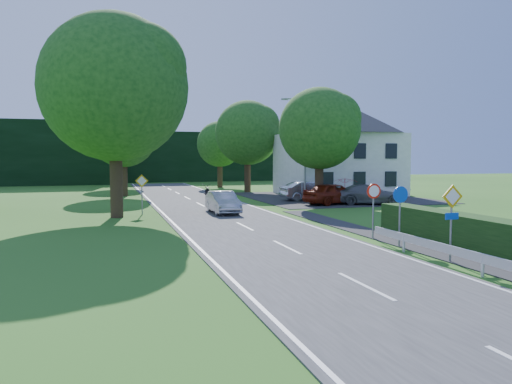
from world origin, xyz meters
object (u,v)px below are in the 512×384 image
object	(u,v)px
parked_car_silver_a	(309,191)
parasol	(345,189)
parked_car_red	(333,193)
parked_car_silver_b	(382,187)
moving_car	(223,202)
motorcycle	(207,191)
streetlight	(303,144)
parked_car_grey	(370,194)

from	to	relation	value
parked_car_silver_a	parasol	size ratio (longest dim) A/B	2.32
parked_car_red	parked_car_silver_b	xyz separation A→B (m)	(8.05, 6.66, -0.09)
moving_car	parked_car_silver_a	bearing A→B (deg)	38.43
parked_car_silver_a	parasol	xyz separation A→B (m)	(2.98, -0.42, 0.13)
parked_car_red	motorcycle	bearing A→B (deg)	24.11
parked_car_red	parasol	size ratio (longest dim) A/B	2.35
moving_car	parked_car_silver_a	distance (m)	11.19
streetlight	parked_car_silver_a	xyz separation A→B (m)	(0.95, 1.07, -3.67)
streetlight	parked_car_silver_a	distance (m)	3.94
moving_car	parked_car_silver_a	world-z (taller)	parked_car_silver_a
parked_car_silver_b	parasol	bearing A→B (deg)	135.29
parked_car_silver_a	parasol	bearing A→B (deg)	-100.21
parked_car_red	parked_car_grey	xyz separation A→B (m)	(2.51, -0.84, -0.07)
parked_car_silver_b	parasol	distance (m)	6.35
motorcycle	streetlight	bearing A→B (deg)	-25.64
parked_car_grey	parked_car_silver_b	world-z (taller)	parked_car_grey
streetlight	parasol	bearing A→B (deg)	9.39
parked_car_grey	parasol	size ratio (longest dim) A/B	2.52
streetlight	parked_car_red	xyz separation A→B (m)	(1.27, -2.66, -3.63)
streetlight	parked_car_silver_b	world-z (taller)	streetlight
parked_car_silver_a	motorcycle	bearing A→B (deg)	51.67
moving_car	parked_car_grey	xyz separation A→B (m)	(11.54, 2.45, 0.05)
streetlight	moving_car	xyz separation A→B (m)	(-7.76, -5.95, -3.75)
motorcycle	parked_car_silver_b	size ratio (longest dim) A/B	0.42
streetlight	parked_car_red	bearing A→B (deg)	-64.43
streetlight	motorcycle	world-z (taller)	streetlight
parked_car_silver_b	parasol	world-z (taller)	parasol
parked_car_silver_b	parked_car_grey	bearing A→B (deg)	156.96
streetlight	moving_car	size ratio (longest dim) A/B	1.96
streetlight	parked_car_grey	size ratio (longest dim) A/B	1.60
parked_car_red	parked_car_silver_b	size ratio (longest dim) A/B	0.91
streetlight	parked_car_red	world-z (taller)	streetlight
moving_car	streetlight	bearing A→B (deg)	37.04
parked_car_red	parked_car_silver_a	size ratio (longest dim) A/B	1.01
streetlight	moving_car	world-z (taller)	streetlight
moving_car	parked_car_red	world-z (taller)	parked_car_red
moving_car	parked_car_silver_b	size ratio (longest dim) A/B	0.80
streetlight	parked_car_silver_a	bearing A→B (deg)	48.38
moving_car	motorcycle	bearing A→B (deg)	82.63
motorcycle	parasol	bearing A→B (deg)	-9.45
streetlight	motorcycle	distance (m)	9.72
parked_car_silver_a	parasol	distance (m)	3.01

